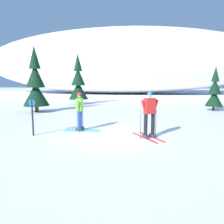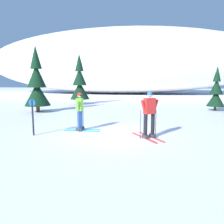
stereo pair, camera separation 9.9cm
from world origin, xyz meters
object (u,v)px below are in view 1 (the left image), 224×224
trail_marker_post (32,115)px  skier_lime_jacket (80,111)px  pine_tree_far_left (36,85)px  pine_tree_center_right (214,92)px  pine_tree_center_left (78,83)px  skier_red_jacket (149,114)px

trail_marker_post → skier_lime_jacket: bearing=36.3°
pine_tree_far_left → skier_lime_jacket: bearing=-46.8°
pine_tree_center_right → trail_marker_post: pine_tree_center_right is taller
skier_lime_jacket → trail_marker_post: 2.03m
skier_lime_jacket → pine_tree_far_left: 7.25m
pine_tree_center_left → pine_tree_center_right: size_ratio=1.45×
pine_tree_center_left → trail_marker_post: pine_tree_center_left is taller
skier_lime_jacket → skier_red_jacket: (3.10, -0.85, 0.07)m
skier_red_jacket → trail_marker_post: 4.75m
skier_lime_jacket → skier_red_jacket: 3.21m
pine_tree_far_left → trail_marker_post: 7.30m
skier_lime_jacket → skier_red_jacket: size_ratio=0.94×
skier_lime_jacket → trail_marker_post: skier_lime_jacket is taller
skier_red_jacket → trail_marker_post: size_ratio=1.23×
pine_tree_center_right → trail_marker_post: 13.53m
pine_tree_center_left → trail_marker_post: (1.97, -12.25, -1.18)m
pine_tree_far_left → pine_tree_center_right: pine_tree_far_left is taller
skier_red_jacket → pine_tree_center_right: size_ratio=0.55×
pine_tree_far_left → pine_tree_center_left: 5.96m
skier_red_jacket → pine_tree_far_left: bearing=142.8°
skier_red_jacket → pine_tree_center_right: pine_tree_center_right is taller
skier_red_jacket → pine_tree_center_left: pine_tree_center_left is taller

